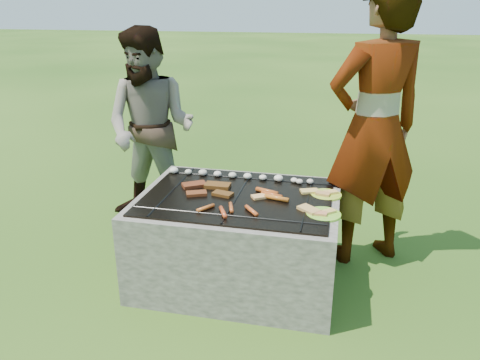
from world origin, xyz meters
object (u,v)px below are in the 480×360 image
(plate_near, at_px, (324,214))
(bystander, at_px, (151,128))
(cook, at_px, (375,129))
(plate_far, at_px, (326,194))
(fire_pit, at_px, (238,240))

(plate_near, bearing_deg, bystander, 147.39)
(plate_near, relative_size, cook, 0.12)
(plate_far, relative_size, bystander, 0.16)
(plate_far, xyz_separation_m, plate_near, (0.00, -0.31, -0.00))
(fire_pit, xyz_separation_m, plate_far, (0.56, 0.15, 0.33))
(fire_pit, relative_size, plate_far, 5.02)
(plate_far, distance_m, bystander, 1.63)
(plate_far, distance_m, plate_near, 0.31)
(fire_pit, bearing_deg, bystander, 139.76)
(fire_pit, distance_m, cook, 1.20)
(fire_pit, height_order, cook, cook)
(plate_far, height_order, bystander, bystander)
(cook, bearing_deg, plate_far, 20.59)
(cook, bearing_deg, bystander, -39.00)
(fire_pit, bearing_deg, cook, 30.02)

